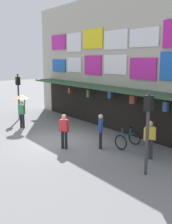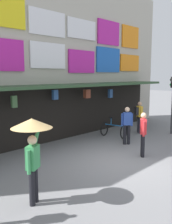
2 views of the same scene
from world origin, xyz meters
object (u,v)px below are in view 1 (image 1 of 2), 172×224
(traffic_light_near, at_px, (18,89))
(pedestrian_with_umbrella, at_px, (21,102))
(bicycle_parked, at_px, (128,139))
(pedestrian_in_white, at_px, (64,129))
(traffic_light_far, at_px, (148,119))
(pedestrian_in_green, at_px, (150,137))
(pedestrian_in_purple, at_px, (101,129))

(traffic_light_near, relative_size, pedestrian_with_umbrella, 1.54)
(bicycle_parked, xyz_separation_m, pedestrian_with_umbrella, (-6.56, -2.63, 1.25))
(traffic_light_near, distance_m, pedestrian_in_white, 7.67)
(traffic_light_far, distance_m, pedestrian_in_green, 2.05)
(pedestrian_in_white, relative_size, pedestrian_in_green, 1.00)
(traffic_light_far, height_order, pedestrian_in_purple, traffic_light_far)
(traffic_light_far, height_order, pedestrian_in_green, traffic_light_far)
(bicycle_parked, xyz_separation_m, pedestrian_in_purple, (-0.64, -1.19, 0.55))
(traffic_light_far, xyz_separation_m, pedestrian_in_white, (-4.32, -0.89, -1.19))
(pedestrian_in_green, bearing_deg, traffic_light_near, -172.83)
(traffic_light_far, height_order, pedestrian_with_umbrella, traffic_light_far)
(bicycle_parked, bearing_deg, pedestrian_in_green, -12.84)
(pedestrian_with_umbrella, height_order, pedestrian_in_purple, pedestrian_with_umbrella)
(traffic_light_near, xyz_separation_m, pedestrian_in_green, (10.81, 1.36, -1.16))
(bicycle_parked, distance_m, pedestrian_in_purple, 1.46)
(traffic_light_far, bearing_deg, pedestrian_with_umbrella, -174.38)
(traffic_light_far, bearing_deg, pedestrian_in_white, -168.31)
(traffic_light_near, height_order, pedestrian_in_white, traffic_light_near)
(pedestrian_in_white, height_order, pedestrian_in_green, same)
(bicycle_parked, bearing_deg, pedestrian_in_purple, -118.09)
(traffic_light_near, xyz_separation_m, bicycle_parked, (9.16, 1.74, -1.75))
(bicycle_parked, distance_m, pedestrian_with_umbrella, 7.18)
(pedestrian_in_green, bearing_deg, pedestrian_in_purple, -160.39)
(pedestrian_with_umbrella, height_order, pedestrian_in_green, pedestrian_with_umbrella)
(traffic_light_near, height_order, pedestrian_in_purple, traffic_light_near)
(pedestrian_in_purple, xyz_separation_m, pedestrian_in_green, (2.29, 0.82, 0.04))
(pedestrian_in_white, bearing_deg, pedestrian_in_purple, 54.87)
(pedestrian_in_purple, relative_size, pedestrian_in_green, 1.00)
(bicycle_parked, xyz_separation_m, pedestrian_in_green, (1.66, -0.38, 0.59))
(pedestrian_in_white, bearing_deg, pedestrian_with_umbrella, -179.82)
(pedestrian_in_purple, bearing_deg, pedestrian_in_white, -125.13)
(traffic_light_near, distance_m, traffic_light_far, 11.85)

